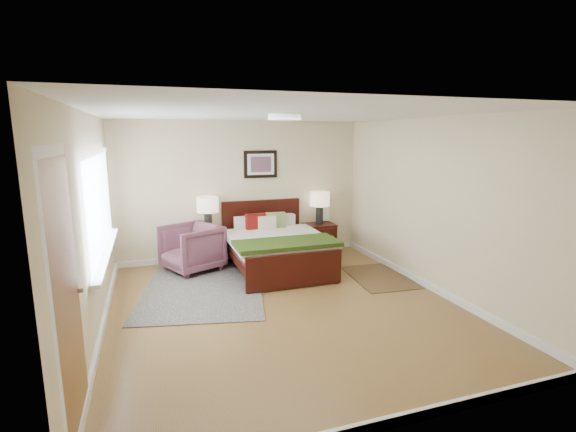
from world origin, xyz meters
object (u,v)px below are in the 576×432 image
object	(u,v)px
lamp_right	(320,201)
rug_persian	(203,289)
nightstand_right	(319,235)
lamp_left	(208,207)
nightstand_left	(209,239)
armchair	(192,248)
bed	(276,242)

from	to	relation	value
lamp_right	rug_persian	world-z (taller)	lamp_right
nightstand_right	rug_persian	world-z (taller)	nightstand_right
lamp_left	nightstand_left	bearing A→B (deg)	-90.00
lamp_right	armchair	world-z (taller)	lamp_right
bed	nightstand_right	size ratio (longest dim) A/B	3.37
nightstand_left	bed	bearing A→B (deg)	-34.62
nightstand_left	armchair	world-z (taller)	armchair
bed	lamp_left	world-z (taller)	lamp_left
lamp_left	armchair	distance (m)	0.78
lamp_right	rug_persian	distance (m)	2.89
lamp_left	armchair	bearing A→B (deg)	-135.67
nightstand_right	lamp_right	size ratio (longest dim) A/B	0.94
rug_persian	armchair	bearing A→B (deg)	105.44
lamp_left	rug_persian	size ratio (longest dim) A/B	0.25
lamp_left	nightstand_right	bearing A→B (deg)	-0.38
lamp_left	rug_persian	distance (m)	1.64
nightstand_right	rug_persian	size ratio (longest dim) A/B	0.24
lamp_left	lamp_right	xyz separation A→B (m)	(2.11, 0.00, -0.01)
lamp_left	armchair	size ratio (longest dim) A/B	0.71
bed	rug_persian	distance (m)	1.48
nightstand_right	lamp_left	distance (m)	2.21
lamp_right	armchair	bearing A→B (deg)	-172.42
lamp_right	rug_persian	xyz separation A→B (m)	(-2.39, -1.27, -1.00)
lamp_right	nightstand_right	bearing A→B (deg)	-90.00
bed	lamp_right	size ratio (longest dim) A/B	3.17
nightstand_right	lamp_right	xyz separation A→B (m)	(0.00, 0.01, 0.65)
bed	lamp_right	world-z (taller)	lamp_right
nightstand_right	armchair	size ratio (longest dim) A/B	0.67
armchair	lamp_right	bearing A→B (deg)	72.72
bed	nightstand_left	size ratio (longest dim) A/B	3.36
nightstand_right	lamp_right	distance (m)	0.65
nightstand_left	nightstand_right	bearing A→B (deg)	0.17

